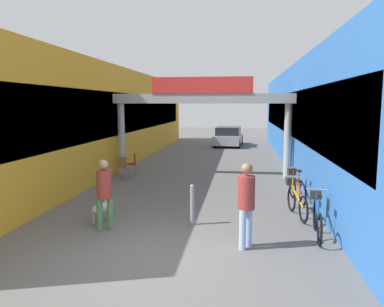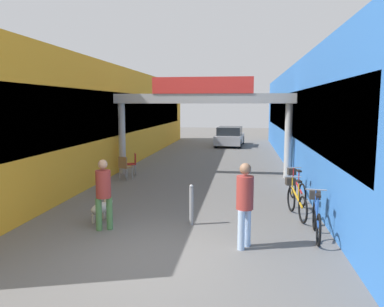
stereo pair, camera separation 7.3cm
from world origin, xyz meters
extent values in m
plane|color=#605E5B|center=(0.00, 0.00, 0.00)|extent=(80.00, 80.00, 0.00)
cube|color=gold|center=(-5.10, 11.00, 2.24)|extent=(3.00, 26.00, 4.49)
cube|color=black|center=(-3.62, 11.00, 2.47)|extent=(0.04, 23.40, 1.80)
cube|color=blue|center=(5.10, 11.00, 2.24)|extent=(3.00, 26.00, 4.49)
cube|color=black|center=(3.62, 11.00, 2.47)|extent=(0.04, 23.40, 1.80)
cylinder|color=#B2B2B2|center=(-3.35, 8.31, 1.45)|extent=(0.28, 0.28, 2.90)
cylinder|color=#B2B2B2|center=(3.35, 8.31, 1.45)|extent=(0.28, 0.28, 2.90)
cube|color=#B2B2B2|center=(0.00, 8.31, 3.10)|extent=(7.40, 0.44, 0.38)
cube|color=red|center=(0.00, 8.11, 3.61)|extent=(3.96, 0.10, 0.64)
cylinder|color=#4C7F47|center=(-1.60, 1.36, 0.38)|extent=(0.19, 0.19, 0.76)
cylinder|color=#4C7F47|center=(-1.39, 1.46, 0.38)|extent=(0.19, 0.19, 0.76)
cylinder|color=#99332D|center=(-1.49, 1.41, 1.07)|extent=(0.45, 0.45, 0.63)
sphere|color=tan|center=(-1.49, 1.41, 1.53)|extent=(0.29, 0.29, 0.21)
cylinder|color=#A5BFE0|center=(1.74, 0.85, 0.40)|extent=(0.19, 0.19, 0.80)
cylinder|color=#A5BFE0|center=(1.62, 0.64, 0.40)|extent=(0.19, 0.19, 0.80)
cylinder|color=#99332D|center=(1.68, 0.75, 1.14)|extent=(0.47, 0.47, 0.66)
sphere|color=#8C664C|center=(1.68, 0.75, 1.61)|extent=(0.31, 0.31, 0.23)
ellipsoid|color=beige|center=(-1.81, 2.00, 0.34)|extent=(0.46, 0.71, 0.26)
sphere|color=beige|center=(-1.72, 2.28, 0.43)|extent=(0.28, 0.28, 0.22)
sphere|color=white|center=(-1.75, 2.18, 0.33)|extent=(0.20, 0.20, 0.16)
cylinder|color=beige|center=(-1.83, 2.21, 0.10)|extent=(0.09, 0.09, 0.21)
cylinder|color=beige|center=(-1.67, 2.16, 0.10)|extent=(0.09, 0.09, 0.21)
cylinder|color=beige|center=(-1.95, 1.83, 0.10)|extent=(0.09, 0.09, 0.21)
cylinder|color=beige|center=(-1.78, 1.78, 0.10)|extent=(0.09, 0.09, 0.21)
torus|color=black|center=(3.28, 2.08, 0.34)|extent=(0.12, 0.67, 0.67)
torus|color=black|center=(3.18, 1.07, 0.34)|extent=(0.12, 0.67, 0.67)
cube|color=#234C9E|center=(3.23, 1.57, 0.52)|extent=(0.13, 0.94, 0.34)
cylinder|color=#234C9E|center=(3.22, 1.46, 0.74)|extent=(0.04, 0.04, 0.42)
cube|color=black|center=(3.22, 1.46, 0.96)|extent=(0.12, 0.23, 0.05)
cylinder|color=#234C9E|center=(3.28, 2.02, 0.72)|extent=(0.04, 0.04, 0.46)
cylinder|color=gray|center=(3.28, 2.02, 0.96)|extent=(0.46, 0.07, 0.03)
cube|color=#332D28|center=(3.30, 2.22, 0.80)|extent=(0.26, 0.22, 0.20)
torus|color=black|center=(2.94, 3.55, 0.34)|extent=(0.15, 0.67, 0.67)
torus|color=black|center=(3.09, 2.54, 0.34)|extent=(0.15, 0.67, 0.67)
cube|color=gold|center=(3.01, 3.05, 0.52)|extent=(0.18, 0.94, 0.34)
cylinder|color=gold|center=(3.03, 2.93, 0.74)|extent=(0.04, 0.04, 0.42)
cube|color=black|center=(3.03, 2.93, 0.96)|extent=(0.13, 0.23, 0.05)
cylinder|color=gold|center=(2.94, 3.49, 0.72)|extent=(0.04, 0.04, 0.46)
cylinder|color=gray|center=(2.94, 3.49, 0.96)|extent=(0.46, 0.10, 0.03)
cube|color=#332D28|center=(2.91, 3.69, 0.80)|extent=(0.27, 0.23, 0.20)
torus|color=black|center=(3.16, 5.07, 0.34)|extent=(0.14, 0.67, 0.67)
torus|color=black|center=(3.30, 4.06, 0.34)|extent=(0.14, 0.67, 0.67)
cube|color=red|center=(3.23, 4.57, 0.52)|extent=(0.17, 0.94, 0.34)
cylinder|color=red|center=(3.25, 4.45, 0.74)|extent=(0.04, 0.04, 0.42)
cube|color=black|center=(3.25, 4.45, 0.96)|extent=(0.13, 0.23, 0.05)
cylinder|color=red|center=(3.16, 5.01, 0.72)|extent=(0.04, 0.04, 0.46)
cylinder|color=gray|center=(3.16, 5.01, 0.96)|extent=(0.46, 0.09, 0.03)
cube|color=#332D28|center=(3.14, 5.21, 0.80)|extent=(0.27, 0.23, 0.20)
cylinder|color=gray|center=(0.43, 2.06, 0.45)|extent=(0.10, 0.10, 0.90)
sphere|color=gray|center=(0.43, 2.06, 0.93)|extent=(0.10, 0.10, 0.10)
cylinder|color=gray|center=(-2.92, 7.36, 0.23)|extent=(0.04, 0.04, 0.45)
cylinder|color=gray|center=(-2.61, 7.23, 0.23)|extent=(0.04, 0.04, 0.45)
cylinder|color=gray|center=(-3.05, 7.05, 0.23)|extent=(0.04, 0.04, 0.45)
cylinder|color=gray|center=(-2.74, 6.92, 0.23)|extent=(0.04, 0.04, 0.45)
cube|color=olive|center=(-2.83, 7.14, 0.47)|extent=(0.52, 0.52, 0.04)
cube|color=olive|center=(-2.90, 6.97, 0.69)|extent=(0.39, 0.19, 0.40)
cylinder|color=gray|center=(-2.97, 7.70, 0.23)|extent=(0.04, 0.04, 0.45)
cylinder|color=gray|center=(-3.09, 8.02, 0.23)|extent=(0.04, 0.04, 0.45)
cylinder|color=gray|center=(-2.65, 7.83, 0.23)|extent=(0.04, 0.04, 0.45)
cylinder|color=gray|center=(-2.78, 8.14, 0.23)|extent=(0.04, 0.04, 0.45)
cube|color=#B2231E|center=(-2.87, 7.92, 0.47)|extent=(0.52, 0.52, 0.04)
cube|color=#B2231E|center=(-2.71, 7.99, 0.69)|extent=(0.18, 0.39, 0.40)
cube|color=#99999E|center=(0.67, 19.59, 0.48)|extent=(1.99, 4.10, 0.60)
cube|color=#1E2328|center=(0.66, 19.44, 1.06)|extent=(1.71, 2.29, 0.55)
cylinder|color=black|center=(-0.03, 21.08, 0.30)|extent=(0.24, 0.61, 0.60)
cylinder|color=black|center=(1.55, 20.99, 0.30)|extent=(0.24, 0.61, 0.60)
cylinder|color=black|center=(-0.21, 18.19, 0.30)|extent=(0.24, 0.61, 0.60)
cylinder|color=black|center=(1.37, 18.09, 0.30)|extent=(0.24, 0.61, 0.60)
camera|label=1|loc=(1.57, -6.55, 2.86)|focal=35.00mm
camera|label=2|loc=(1.64, -6.54, 2.86)|focal=35.00mm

